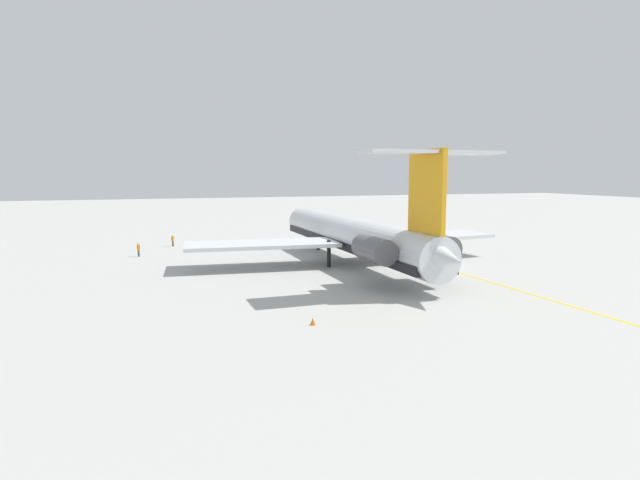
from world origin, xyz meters
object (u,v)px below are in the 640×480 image
(main_jetliner, at_px, (355,236))
(ground_crew_near_nose, at_px, (138,248))
(safety_cone_wingtip, at_px, (313,321))
(safety_cone_nose, at_px, (397,234))
(safety_cone_tail, at_px, (187,243))
(ground_crew_near_tail, at_px, (173,239))

(main_jetliner, bearing_deg, ground_crew_near_nose, 57.74)
(safety_cone_wingtip, bearing_deg, ground_crew_near_nose, 18.18)
(safety_cone_nose, xyz_separation_m, safety_cone_tail, (0.76, 35.85, 0.00))
(main_jetliner, xyz_separation_m, ground_crew_near_nose, (15.31, 24.59, -2.41))
(main_jetliner, relative_size, safety_cone_tail, 81.48)
(safety_cone_tail, bearing_deg, ground_crew_near_nose, 144.51)
(safety_cone_wingtip, bearing_deg, ground_crew_near_tail, 9.10)
(main_jetliner, relative_size, ground_crew_near_nose, 24.53)
(main_jetliner, distance_m, ground_crew_near_tail, 31.01)
(safety_cone_wingtip, xyz_separation_m, safety_cone_tail, (46.78, 5.08, 0.00))
(main_jetliner, distance_m, ground_crew_near_nose, 29.07)
(safety_cone_wingtip, relative_size, safety_cone_tail, 1.00)
(ground_crew_near_nose, relative_size, safety_cone_nose, 3.32)
(ground_crew_near_tail, height_order, safety_cone_tail, ground_crew_near_tail)
(main_jetliner, relative_size, safety_cone_nose, 81.48)
(ground_crew_near_tail, bearing_deg, ground_crew_near_nose, -43.10)
(ground_crew_near_nose, relative_size, safety_cone_tail, 3.32)
(ground_crew_near_nose, distance_m, safety_cone_tail, 12.17)
(safety_cone_nose, height_order, safety_cone_tail, same)
(main_jetliner, height_order, safety_cone_nose, main_jetliner)
(safety_cone_wingtip, bearing_deg, safety_cone_tail, 6.19)
(ground_crew_near_tail, relative_size, safety_cone_wingtip, 3.24)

